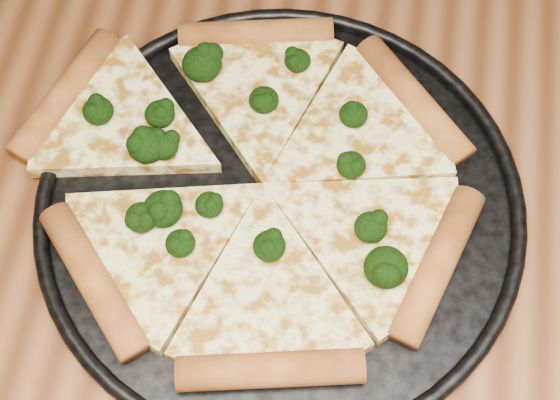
# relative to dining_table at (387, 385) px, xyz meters

# --- Properties ---
(dining_table) EXTENTS (1.20, 0.90, 0.75)m
(dining_table) POSITION_rel_dining_table_xyz_m (0.00, 0.00, 0.00)
(dining_table) COLOR brown
(dining_table) RESTS_ON ground
(pizza_pan) EXTENTS (0.41, 0.41, 0.02)m
(pizza_pan) POSITION_rel_dining_table_xyz_m (-0.11, 0.11, 0.10)
(pizza_pan) COLOR black
(pizza_pan) RESTS_ON dining_table
(pizza) EXTENTS (0.40, 0.36, 0.03)m
(pizza) POSITION_rel_dining_table_xyz_m (-0.13, 0.12, 0.11)
(pizza) COLOR #FFF59C
(pizza) RESTS_ON pizza_pan
(broccoli_florets) EXTENTS (0.29, 0.21, 0.03)m
(broccoli_florets) POSITION_rel_dining_table_xyz_m (-0.15, 0.13, 0.12)
(broccoli_florets) COLOR black
(broccoli_florets) RESTS_ON pizza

